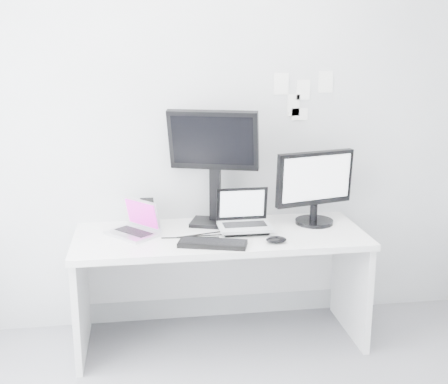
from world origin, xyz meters
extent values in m
plane|color=silver|center=(0.00, 1.60, 1.35)|extent=(3.60, 0.00, 3.60)
cube|color=white|center=(0.00, 1.25, 0.36)|extent=(1.80, 0.70, 0.73)
cube|color=#B8B8BD|center=(-0.54, 1.29, 0.84)|extent=(0.37, 0.38, 0.23)
cube|color=black|center=(-0.44, 1.49, 0.82)|extent=(0.09, 0.09, 0.17)
cube|color=silver|center=(0.16, 1.25, 0.87)|extent=(0.33, 0.26, 0.27)
cube|color=black|center=(-0.01, 1.44, 1.12)|extent=(0.60, 0.37, 0.77)
cube|color=black|center=(0.64, 1.36, 0.98)|extent=(0.59, 0.38, 0.50)
cube|color=black|center=(-0.08, 1.03, 0.74)|extent=(0.42, 0.25, 0.03)
ellipsoid|color=black|center=(0.30, 1.03, 0.75)|extent=(0.13, 0.09, 0.04)
cube|color=white|center=(0.45, 1.59, 1.62)|extent=(0.10, 0.00, 0.14)
cube|color=white|center=(0.60, 1.59, 1.58)|extent=(0.09, 0.00, 0.13)
cube|color=white|center=(0.75, 1.59, 1.63)|extent=(0.10, 0.00, 0.14)
cube|color=white|center=(0.58, 1.59, 1.42)|extent=(0.11, 0.00, 0.08)
cube|color=white|center=(0.54, 1.59, 1.48)|extent=(0.08, 0.00, 0.14)
camera|label=1|loc=(-0.47, -2.12, 1.87)|focal=46.20mm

